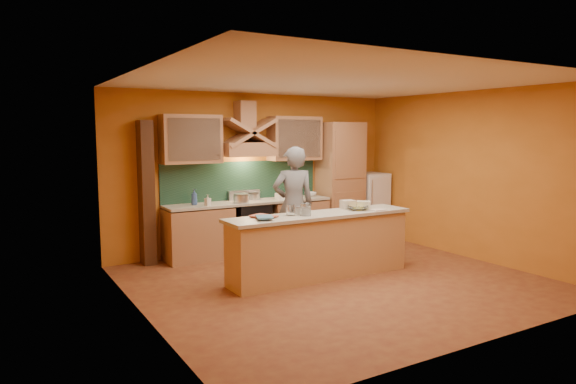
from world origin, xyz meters
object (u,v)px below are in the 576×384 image
person (293,205)px  stove (250,228)px  kitchen_scale (301,211)px  mixing_bowl (358,208)px  fridge (370,205)px

person → stove: bearing=-55.4°
person → kitchen_scale: 0.96m
person → mixing_bowl: bearing=136.2°
stove → kitchen_scale: bearing=-92.7°
person → fridge: bearing=-142.0°
stove → fridge: size_ratio=0.69×
kitchen_scale → person: bearing=63.9°
mixing_bowl → fridge: bearing=46.4°
stove → fridge: fridge is taller
person → mixing_bowl: size_ratio=6.30×
kitchen_scale → fridge: bearing=32.0°
fridge → stove: bearing=180.0°
person → kitchen_scale: person is taller
stove → mixing_bowl: 2.17m
stove → kitchen_scale: (-0.09, -1.82, 0.54)m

